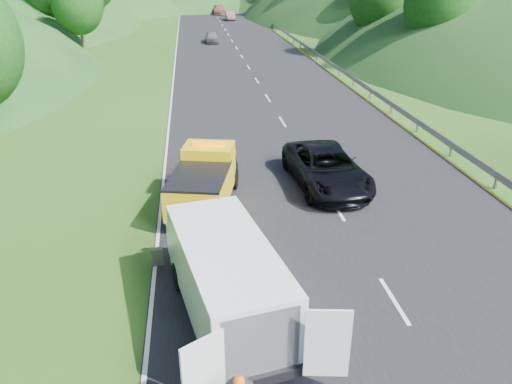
{
  "coord_description": "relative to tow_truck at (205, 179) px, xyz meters",
  "views": [
    {
      "loc": [
        -2.45,
        -13.09,
        8.8
      ],
      "look_at": [
        -0.32,
        3.17,
        1.3
      ],
      "focal_mm": 35.0,
      "sensor_mm": 36.0,
      "label": 1
    }
  ],
  "objects": [
    {
      "name": "passing_suv",
      "position": [
        5.25,
        1.28,
        -1.13
      ],
      "size": [
        3.09,
        6.07,
        1.64
      ],
      "primitive_type": "imported",
      "rotation": [
        0.0,
        0.0,
        0.06
      ],
      "color": "black",
      "rests_on": "ground"
    },
    {
      "name": "dist_car_b",
      "position": [
        7.02,
        72.61,
        -1.13
      ],
      "size": [
        1.47,
        4.22,
        1.39
      ],
      "primitive_type": "imported",
      "color": "brown",
      "rests_on": "ground"
    },
    {
      "name": "dist_car_a",
      "position": [
        2.51,
        45.64,
        -1.13
      ],
      "size": [
        1.56,
        3.87,
        1.32
      ],
      "primitive_type": "imported",
      "color": "#57585D",
      "rests_on": "ground"
    },
    {
      "name": "tree_line_left",
      "position": [
        -16.89,
        55.02,
        -1.13
      ],
      "size": [
        14.0,
        140.0,
        14.0
      ],
      "primitive_type": null,
      "color": "#225619",
      "rests_on": "ground"
    },
    {
      "name": "road_surface",
      "position": [
        5.11,
        35.02,
        -1.12
      ],
      "size": [
        14.0,
        200.0,
        0.02
      ],
      "primitive_type": "cube",
      "color": "black",
      "rests_on": "ground"
    },
    {
      "name": "ground",
      "position": [
        2.11,
        -4.98,
        -1.13
      ],
      "size": [
        320.0,
        320.0,
        0.0
      ],
      "primitive_type": "plane",
      "color": "#38661E",
      "rests_on": "ground"
    },
    {
      "name": "child",
      "position": [
        -0.26,
        -4.42,
        -1.13
      ],
      "size": [
        0.64,
        0.67,
        1.09
      ],
      "primitive_type": "imported",
      "rotation": [
        0.0,
        0.0,
        -0.96
      ],
      "color": "#CDD16F",
      "rests_on": "ground"
    },
    {
      "name": "tow_truck",
      "position": [
        0.0,
        0.0,
        0.0
      ],
      "size": [
        3.12,
        5.69,
        2.32
      ],
      "rotation": [
        0.0,
        0.0,
        -0.23
      ],
      "color": "black",
      "rests_on": "ground"
    },
    {
      "name": "tree_line_right",
      "position": [
        25.11,
        55.02,
        -1.13
      ],
      "size": [
        14.0,
        140.0,
        14.0
      ],
      "primitive_type": null,
      "color": "#225619",
      "rests_on": "ground"
    },
    {
      "name": "guardrail",
      "position": [
        12.41,
        47.52,
        -1.13
      ],
      "size": [
        0.06,
        140.0,
        1.52
      ],
      "primitive_type": "cube",
      "color": "gray",
      "rests_on": "ground"
    },
    {
      "name": "dist_car_d",
      "position": [
        5.47,
        99.44,
        -1.13
      ],
      "size": [
        1.56,
        3.87,
        1.32
      ],
      "primitive_type": "imported",
      "color": "#65585D",
      "rests_on": "ground"
    },
    {
      "name": "dist_car_c",
      "position": [
        5.82,
        83.62,
        -1.13
      ],
      "size": [
        2.24,
        5.5,
        1.6
      ],
      "primitive_type": "imported",
      "color": "brown",
      "rests_on": "ground"
    },
    {
      "name": "woman",
      "position": [
        -1.06,
        -3.88,
        -1.13
      ],
      "size": [
        0.55,
        0.65,
        1.55
      ],
      "primitive_type": "imported",
      "rotation": [
        0.0,
        0.0,
        1.83
      ],
      "color": "white",
      "rests_on": "ground"
    },
    {
      "name": "suitcase",
      "position": [
        -1.7,
        -4.18,
        -0.83
      ],
      "size": [
        0.4,
        0.25,
        0.61
      ],
      "primitive_type": "cube",
      "rotation": [
        0.0,
        0.0,
        0.11
      ],
      "color": "#53553F",
      "rests_on": "ground"
    },
    {
      "name": "white_van",
      "position": [
        0.28,
        -7.02,
        0.21
      ],
      "size": [
        4.11,
        7.09,
        2.37
      ],
      "rotation": [
        0.0,
        0.0,
        0.2
      ],
      "color": "black",
      "rests_on": "ground"
    }
  ]
}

